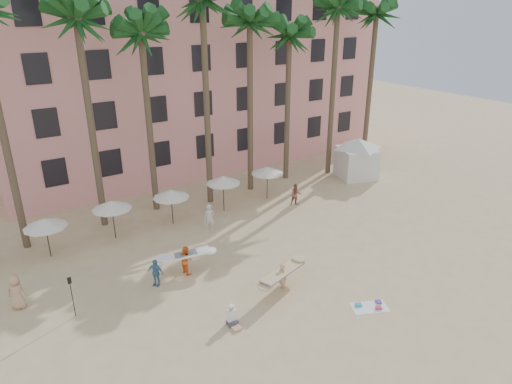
{
  "coord_description": "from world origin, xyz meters",
  "views": [
    {
      "loc": [
        -11.85,
        -14.45,
        14.03
      ],
      "look_at": [
        1.61,
        6.0,
        4.0
      ],
      "focal_mm": 32.0,
      "sensor_mm": 36.0,
      "label": 1
    }
  ],
  "objects": [
    {
      "name": "carrier_white",
      "position": [
        -2.92,
        6.26,
        0.89
      ],
      "size": [
        2.86,
        1.42,
        1.66
      ],
      "color": "orange",
      "rests_on": "ground"
    },
    {
      "name": "carrier_yellow",
      "position": [
        0.62,
        1.92,
        0.92
      ],
      "size": [
        3.39,
        1.89,
        1.57
      ],
      "color": "tan",
      "rests_on": "ground"
    },
    {
      "name": "seated_man",
      "position": [
        -3.09,
        0.86,
        0.37
      ],
      "size": [
        0.47,
        0.82,
        1.07
      ],
      "color": "#3F3F4C",
      "rests_on": "ground"
    },
    {
      "name": "palm_row",
      "position": [
        0.51,
        15.0,
        12.97
      ],
      "size": [
        44.4,
        5.4,
        16.3
      ],
      "color": "brown",
      "rests_on": "ground"
    },
    {
      "name": "ground",
      "position": [
        0.0,
        0.0,
        0.0
      ],
      "size": [
        120.0,
        120.0,
        0.0
      ],
      "primitive_type": "plane",
      "color": "#D1B789",
      "rests_on": "ground"
    },
    {
      "name": "beachgoers",
      "position": [
        -2.22,
        8.67,
        0.88
      ],
      "size": [
        20.4,
        5.25,
        1.9
      ],
      "color": "beige",
      "rests_on": "ground"
    },
    {
      "name": "umbrella_row",
      "position": [
        -3.0,
        12.5,
        2.33
      ],
      "size": [
        22.5,
        2.7,
        2.73
      ],
      "color": "#332B23",
      "rests_on": "ground"
    },
    {
      "name": "pink_hotel",
      "position": [
        7.0,
        26.0,
        8.0
      ],
      "size": [
        35.0,
        14.0,
        16.0
      ],
      "primitive_type": "cube",
      "color": "pink",
      "rests_on": "ground"
    },
    {
      "name": "beach_towel",
      "position": [
        3.39,
        -1.74,
        0.03
      ],
      "size": [
        2.05,
        1.66,
        0.14
      ],
      "color": "white",
      "rests_on": "ground"
    },
    {
      "name": "paddle",
      "position": [
        -9.15,
        5.63,
        1.41
      ],
      "size": [
        0.18,
        0.04,
        2.23
      ],
      "color": "black",
      "rests_on": "ground"
    },
    {
      "name": "cabana",
      "position": [
        16.29,
        12.31,
        2.07
      ],
      "size": [
        5.69,
        5.69,
        3.5
      ],
      "color": "silver",
      "rests_on": "ground"
    }
  ]
}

